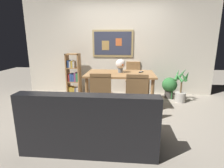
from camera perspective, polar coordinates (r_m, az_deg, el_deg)
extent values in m
plane|color=gray|center=(3.74, 0.34, -9.41)|extent=(12.00, 12.00, 0.00)
cube|color=beige|center=(4.99, 1.90, 11.82)|extent=(5.20, 0.10, 2.60)
cube|color=tan|center=(4.94, 0.21, 12.97)|extent=(1.11, 0.02, 0.72)
cube|color=#33384C|center=(4.92, 0.19, 12.96)|extent=(1.01, 0.01, 0.62)
cube|color=tan|center=(4.94, -2.11, 12.33)|extent=(0.20, 0.00, 0.25)
cube|color=#D86633|center=(4.90, 2.18, 13.37)|extent=(0.17, 0.00, 0.20)
cube|color=#9E7042|center=(4.03, 2.64, 3.30)|extent=(1.54, 0.95, 0.04)
cylinder|color=#9E7042|center=(3.83, -8.05, -3.25)|extent=(0.07, 0.07, 0.72)
cylinder|color=#9E7042|center=(3.77, 12.83, -3.75)|extent=(0.07, 0.07, 0.72)
cylinder|color=#9E7042|center=(4.58, -5.82, -0.34)|extent=(0.07, 0.07, 0.72)
cylinder|color=#9E7042|center=(4.53, 11.55, -0.72)|extent=(0.07, 0.07, 0.72)
cube|color=#9E7042|center=(4.85, 6.77, 1.37)|extent=(0.40, 0.40, 0.03)
cube|color=#997A66|center=(4.84, 6.78, 1.69)|extent=(0.36, 0.36, 0.03)
cylinder|color=#9E7042|center=(5.07, 8.57, -0.74)|extent=(0.04, 0.04, 0.42)
cylinder|color=#9E7042|center=(5.06, 4.73, -0.66)|extent=(0.04, 0.04, 0.42)
cylinder|color=#9E7042|center=(4.74, 8.80, -1.77)|extent=(0.04, 0.04, 0.42)
cylinder|color=#9E7042|center=(4.73, 4.69, -1.68)|extent=(0.04, 0.04, 0.42)
cube|color=#9E7042|center=(4.98, 6.80, 4.55)|extent=(0.38, 0.04, 0.46)
cube|color=#9E7042|center=(4.95, 6.86, 6.83)|extent=(0.38, 0.05, 0.06)
cube|color=#9E7042|center=(3.43, -3.19, -3.84)|extent=(0.40, 0.40, 0.03)
cube|color=#997A66|center=(3.42, -3.19, -3.40)|extent=(0.36, 0.36, 0.03)
cylinder|color=#9E7042|center=(3.37, -6.44, -8.26)|extent=(0.04, 0.04, 0.42)
cylinder|color=#9E7042|center=(3.32, -0.63, -8.51)|extent=(0.04, 0.04, 0.42)
cylinder|color=#9E7042|center=(3.68, -5.39, -6.29)|extent=(0.04, 0.04, 0.42)
cylinder|color=#9E7042|center=(3.64, -0.09, -6.48)|extent=(0.04, 0.04, 0.42)
cube|color=#9E7042|center=(3.19, -3.71, -0.67)|extent=(0.38, 0.04, 0.46)
cube|color=#9E7042|center=(3.14, -3.77, 2.87)|extent=(0.38, 0.05, 0.06)
cube|color=#9E7042|center=(3.37, 7.80, -4.23)|extent=(0.40, 0.40, 0.03)
cube|color=#997A66|center=(3.37, 7.82, -3.79)|extent=(0.36, 0.36, 0.03)
cylinder|color=#9E7042|center=(3.29, 4.81, -8.82)|extent=(0.04, 0.04, 0.42)
cylinder|color=#9E7042|center=(3.31, 10.78, -8.91)|extent=(0.04, 0.04, 0.42)
cylinder|color=#9E7042|center=(3.60, 4.85, -6.74)|extent=(0.04, 0.04, 0.42)
cylinder|color=#9E7042|center=(3.62, 10.28, -6.83)|extent=(0.04, 0.04, 0.42)
cube|color=#9E7042|center=(3.13, 8.09, -1.03)|extent=(0.38, 0.04, 0.46)
cube|color=#9E7042|center=(3.09, 8.21, 2.55)|extent=(0.38, 0.05, 0.06)
cube|color=black|center=(2.70, -6.30, -14.51)|extent=(1.80, 0.84, 0.40)
cube|color=black|center=(2.24, -8.21, -8.86)|extent=(1.80, 0.20, 0.44)
cube|color=black|center=(2.84, -22.87, -7.24)|extent=(0.18, 0.80, 0.22)
cube|color=black|center=(2.54, 11.98, -8.90)|extent=(0.18, 0.80, 0.22)
cube|color=#B78C33|center=(2.52, -17.55, -8.21)|extent=(0.32, 0.16, 0.33)
cube|color=#B78C33|center=(2.38, -7.39, -8.91)|extent=(0.32, 0.16, 0.33)
cube|color=#9E7042|center=(5.00, -14.08, 2.99)|extent=(0.03, 0.28, 1.14)
cube|color=#9E7042|center=(4.90, -10.43, 2.97)|extent=(0.03, 0.28, 1.14)
cube|color=#9E7042|center=(5.08, -11.95, -3.18)|extent=(0.36, 0.28, 0.03)
cube|color=#9E7042|center=(4.88, -12.61, 9.39)|extent=(0.36, 0.28, 0.03)
cube|color=#9E7042|center=(4.99, -12.16, 0.84)|extent=(0.30, 0.28, 0.02)
cube|color=#9E7042|center=(4.92, -12.38, 5.15)|extent=(0.30, 0.28, 0.02)
cube|color=gold|center=(5.09, -13.30, -1.90)|extent=(0.04, 0.22, 0.20)
cube|color=gold|center=(5.07, -12.72, -1.90)|extent=(0.06, 0.22, 0.20)
cube|color=gold|center=(5.05, -12.01, -2.05)|extent=(0.05, 0.22, 0.18)
cube|color=#595960|center=(5.04, -11.39, -2.09)|extent=(0.05, 0.22, 0.17)
cube|color=beige|center=(5.02, -10.84, -2.03)|extent=(0.04, 0.22, 0.19)
cube|color=#B2332D|center=(5.00, -13.48, 2.08)|extent=(0.05, 0.22, 0.20)
cube|color=#2D4C8C|center=(4.98, -12.89, 2.15)|extent=(0.05, 0.22, 0.21)
cube|color=#2D4C8C|center=(4.97, -12.21, 2.04)|extent=(0.06, 0.22, 0.19)
cube|color=#7F3F72|center=(4.94, -11.59, 2.27)|extent=(0.05, 0.22, 0.24)
cube|color=#337247|center=(4.93, -10.95, 2.23)|extent=(0.06, 0.22, 0.23)
cube|color=#2D4C8C|center=(4.94, -13.69, 6.35)|extent=(0.05, 0.22, 0.19)
cube|color=beige|center=(4.92, -13.11, 6.22)|extent=(0.04, 0.22, 0.17)
cube|color=gold|center=(4.91, -12.57, 6.28)|extent=(0.04, 0.22, 0.18)
cube|color=beige|center=(4.89, -12.02, 6.23)|extent=(0.05, 0.22, 0.17)
cylinder|color=#4C4742|center=(4.91, 17.84, -3.11)|extent=(0.21, 0.21, 0.20)
cylinder|color=#332319|center=(4.88, 17.92, -2.10)|extent=(0.19, 0.19, 0.02)
sphere|color=#2D6B33|center=(4.84, 18.06, -0.24)|extent=(0.38, 0.38, 0.38)
cylinder|color=#2D6B33|center=(4.81, 18.68, -3.50)|extent=(0.03, 0.03, 0.28)
cylinder|color=#2D6B33|center=(5.00, 18.84, -2.99)|extent=(0.03, 0.03, 0.30)
cylinder|color=#B2ADA3|center=(4.68, 21.12, -3.98)|extent=(0.26, 0.26, 0.24)
cylinder|color=#332319|center=(4.65, 21.23, -2.71)|extent=(0.23, 0.23, 0.02)
cylinder|color=brown|center=(4.61, 21.41, -0.74)|extent=(0.04, 0.04, 0.31)
cone|color=#387F3D|center=(4.59, 23.03, 2.43)|extent=(0.08, 0.25, 0.27)
cone|color=#387F3D|center=(4.66, 21.57, 3.01)|extent=(0.26, 0.12, 0.31)
cone|color=#387F3D|center=(4.59, 20.31, 2.84)|extent=(0.21, 0.26, 0.29)
cone|color=#387F3D|center=(4.47, 20.90, 1.96)|extent=(0.22, 0.23, 0.22)
cone|color=#387F3D|center=(4.48, 22.13, 2.24)|extent=(0.21, 0.11, 0.25)
cylinder|color=slate|center=(4.09, 2.71, 4.60)|extent=(0.11, 0.11, 0.12)
sphere|color=silver|center=(4.07, 2.74, 6.50)|extent=(0.22, 0.22, 0.22)
sphere|color=#D86633|center=(4.14, 2.17, 6.59)|extent=(0.07, 0.07, 0.07)
sphere|color=#D86633|center=(4.00, 3.36, 6.22)|extent=(0.06, 0.06, 0.06)
sphere|color=silver|center=(4.09, 3.92, 6.66)|extent=(0.06, 0.06, 0.06)
cube|color=black|center=(4.15, 9.37, 3.85)|extent=(0.12, 0.16, 0.02)
cube|color=gray|center=(4.15, 9.37, 4.01)|extent=(0.08, 0.10, 0.00)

